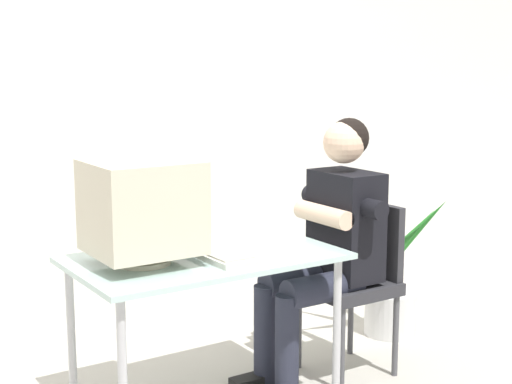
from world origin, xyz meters
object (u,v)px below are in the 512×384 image
desk (205,271)px  keyboard (214,252)px  potted_plant (391,276)px  crt_monitor (143,207)px  person_seated (328,240)px  office_chair (357,275)px

desk → keyboard: size_ratio=2.39×
potted_plant → crt_monitor: bearing=-170.5°
crt_monitor → person_seated: 0.99m
keyboard → potted_plant: 1.42m
keyboard → potted_plant: potted_plant is taller
crt_monitor → office_chair: bearing=-0.3°
keyboard → office_chair: bearing=2.3°
keyboard → person_seated: person_seated is taller
crt_monitor → keyboard: size_ratio=0.90×
keyboard → crt_monitor: bearing=172.7°
desk → keyboard: keyboard is taller
office_chair → potted_plant: size_ratio=0.97×
office_chair → potted_plant: potted_plant is taller
office_chair → person_seated: bearing=-180.0°
keyboard → potted_plant: (1.33, 0.31, -0.39)m
desk → person_seated: person_seated is taller
desk → potted_plant: (1.35, 0.28, -0.30)m
crt_monitor → person_seated: person_seated is taller
person_seated → keyboard: bearing=-177.0°
crt_monitor → person_seated: (0.95, -0.01, -0.26)m
keyboard → person_seated: size_ratio=0.37×
desk → person_seated: 0.68m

